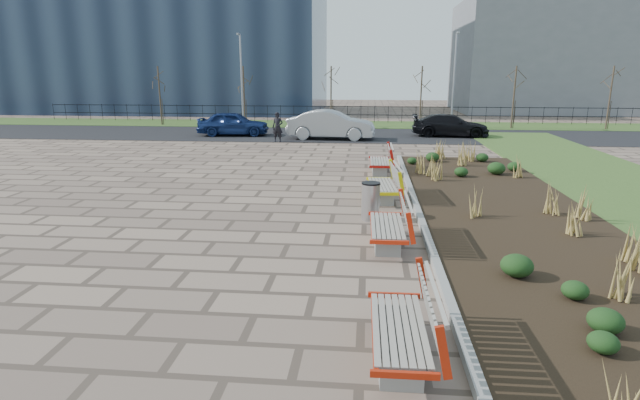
# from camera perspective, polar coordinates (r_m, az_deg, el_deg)

# --- Properties ---
(ground) EXTENTS (120.00, 120.00, 0.00)m
(ground) POSITION_cam_1_polar(r_m,az_deg,el_deg) (9.00, -11.58, -10.14)
(ground) COLOR #826B59
(ground) RESTS_ON ground
(planting_bed) EXTENTS (4.50, 18.00, 0.10)m
(planting_bed) POSITION_cam_1_polar(r_m,az_deg,el_deg) (13.82, 20.85, -1.81)
(planting_bed) COLOR black
(planting_bed) RESTS_ON ground
(planting_curb) EXTENTS (0.16, 18.00, 0.15)m
(planting_curb) POSITION_cam_1_polar(r_m,az_deg,el_deg) (13.38, 11.21, -1.53)
(planting_curb) COLOR gray
(planting_curb) RESTS_ON ground
(grass_verge_far) EXTENTS (80.00, 5.00, 0.04)m
(grass_verge_far) POSITION_cam_1_polar(r_m,az_deg,el_deg) (36.08, 1.43, 8.65)
(grass_verge_far) COLOR #33511E
(grass_verge_far) RESTS_ON ground
(road) EXTENTS (80.00, 7.00, 0.02)m
(road) POSITION_cam_1_polar(r_m,az_deg,el_deg) (30.14, 0.61, 7.47)
(road) COLOR black
(road) RESTS_ON ground
(bench_a) EXTENTS (0.92, 2.11, 1.00)m
(bench_a) POSITION_cam_1_polar(r_m,az_deg,el_deg) (6.82, 9.00, -13.78)
(bench_a) COLOR #B5230C
(bench_a) RESTS_ON ground
(bench_b) EXTENTS (0.93, 2.11, 1.00)m
(bench_b) POSITION_cam_1_polar(r_m,az_deg,el_deg) (10.96, 7.67, -2.65)
(bench_b) COLOR red
(bench_b) RESTS_ON ground
(bench_c) EXTENTS (1.07, 2.17, 1.00)m
(bench_c) POSITION_cam_1_polar(r_m,az_deg,el_deg) (14.85, 7.14, 1.92)
(bench_c) COLOR yellow
(bench_c) RESTS_ON ground
(bench_d) EXTENTS (0.92, 2.11, 1.00)m
(bench_d) POSITION_cam_1_polar(r_m,az_deg,el_deg) (18.81, 6.83, 4.59)
(bench_d) COLOR #AF100B
(bench_d) RESTS_ON ground
(litter_bin) EXTENTS (0.46, 0.46, 0.96)m
(litter_bin) POSITION_cam_1_polar(r_m,az_deg,el_deg) (12.79, 5.79, -0.18)
(litter_bin) COLOR #B2B2B7
(litter_bin) RESTS_ON ground
(pedestrian) EXTENTS (0.62, 0.44, 1.60)m
(pedestrian) POSITION_cam_1_polar(r_m,az_deg,el_deg) (27.01, -4.87, 8.28)
(pedestrian) COLOR black
(pedestrian) RESTS_ON ground
(car_blue) EXTENTS (4.27, 2.04, 1.41)m
(car_blue) POSITION_cam_1_polar(r_m,az_deg,el_deg) (30.11, -9.88, 8.62)
(car_blue) COLOR navy
(car_blue) RESTS_ON road
(car_silver) EXTENTS (4.92, 1.93, 1.59)m
(car_silver) POSITION_cam_1_polar(r_m,az_deg,el_deg) (28.09, 1.28, 8.60)
(car_silver) COLOR #909497
(car_silver) RESTS_ON road
(car_black) EXTENTS (4.49, 2.06, 1.27)m
(car_black) POSITION_cam_1_polar(r_m,az_deg,el_deg) (30.21, 14.64, 8.25)
(car_black) COLOR black
(car_black) RESTS_ON road
(tree_a) EXTENTS (1.40, 1.40, 4.00)m
(tree_a) POSITION_cam_1_polar(r_m,az_deg,el_deg) (37.29, -17.83, 11.28)
(tree_a) COLOR #4C3D2D
(tree_a) RESTS_ON grass_verge_far
(tree_b) EXTENTS (1.40, 1.40, 4.00)m
(tree_b) POSITION_cam_1_polar(r_m,az_deg,el_deg) (35.39, -8.68, 11.66)
(tree_b) COLOR #4C3D2D
(tree_b) RESTS_ON grass_verge_far
(tree_c) EXTENTS (1.40, 1.40, 4.00)m
(tree_c) POSITION_cam_1_polar(r_m,az_deg,el_deg) (34.44, 1.27, 11.74)
(tree_c) COLOR #4C3D2D
(tree_c) RESTS_ON grass_verge_far
(tree_d) EXTENTS (1.40, 1.40, 4.00)m
(tree_d) POSITION_cam_1_polar(r_m,az_deg,el_deg) (34.52, 11.45, 11.47)
(tree_d) COLOR #4C3D2D
(tree_d) RESTS_ON grass_verge_far
(tree_e) EXTENTS (1.40, 1.40, 4.00)m
(tree_e) POSITION_cam_1_polar(r_m,az_deg,el_deg) (35.62, 21.27, 10.87)
(tree_e) COLOR #4C3D2D
(tree_e) RESTS_ON grass_verge_far
(tree_f) EXTENTS (1.40, 1.40, 4.00)m
(tree_f) POSITION_cam_1_polar(r_m,az_deg,el_deg) (37.66, 30.21, 10.06)
(tree_f) COLOR #4C3D2D
(tree_f) RESTS_ON grass_verge_far
(lamp_west) EXTENTS (0.24, 0.60, 6.00)m
(lamp_west) POSITION_cam_1_polar(r_m,az_deg,el_deg) (34.87, -8.94, 13.25)
(lamp_west) COLOR gray
(lamp_west) RESTS_ON grass_verge_far
(lamp_east) EXTENTS (0.24, 0.60, 6.00)m
(lamp_east) POSITION_cam_1_polar(r_m,az_deg,el_deg) (34.25, 15.04, 12.92)
(lamp_east) COLOR gray
(lamp_east) RESTS_ON grass_verge_far
(railing_fence) EXTENTS (44.00, 0.10, 1.20)m
(railing_fence) POSITION_cam_1_polar(r_m,az_deg,el_deg) (37.51, 1.60, 9.82)
(railing_fence) COLOR black
(railing_fence) RESTS_ON grass_verge_far
(building_glass) EXTENTS (40.00, 14.00, 15.00)m
(building_glass) POSITION_cam_1_polar(r_m,az_deg,el_deg) (53.86, -22.75, 17.49)
(building_glass) COLOR #192338
(building_glass) RESTS_ON ground
(building_grey) EXTENTS (18.00, 12.00, 10.00)m
(building_grey) POSITION_cam_1_polar(r_m,az_deg,el_deg) (52.79, 25.66, 14.55)
(building_grey) COLOR slate
(building_grey) RESTS_ON ground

